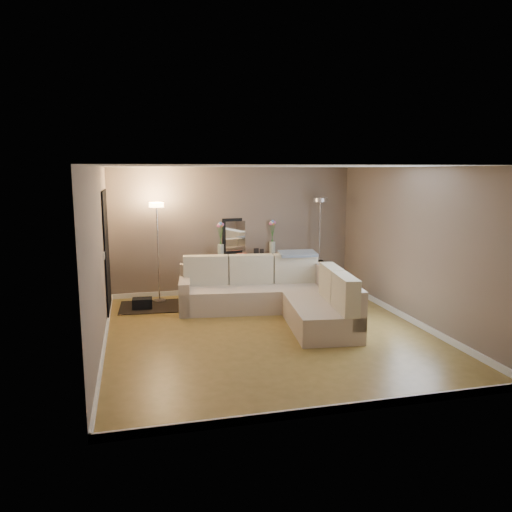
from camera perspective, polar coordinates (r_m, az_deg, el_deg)
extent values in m
cube|color=olive|center=(8.00, 1.39, -8.78)|extent=(5.00, 5.50, 0.01)
cube|color=white|center=(7.58, 1.47, 10.25)|extent=(5.00, 5.50, 0.01)
cube|color=#7B6B5E|center=(10.35, -2.60, 2.90)|extent=(5.00, 0.02, 2.60)
cube|color=#7B6B5E|center=(5.13, 9.59, -4.42)|extent=(5.00, 0.02, 2.60)
cube|color=#7B6B5E|center=(7.44, -17.57, -0.30)|extent=(0.02, 5.50, 2.60)
cube|color=#7B6B5E|center=(8.69, 17.62, 1.10)|extent=(0.02, 5.50, 2.60)
cube|color=white|center=(10.55, -2.52, -3.87)|extent=(5.00, 0.03, 0.10)
cube|color=white|center=(5.59, 9.10, -16.87)|extent=(5.00, 0.03, 0.10)
cube|color=white|center=(7.75, -16.90, -9.43)|extent=(0.03, 5.50, 0.10)
cube|color=white|center=(8.94, 17.06, -6.85)|extent=(0.03, 5.50, 0.10)
cube|color=black|center=(9.14, -16.67, 0.30)|extent=(0.02, 1.20, 2.20)
cube|color=white|center=(8.29, -16.97, 0.03)|extent=(0.02, 0.08, 0.12)
cube|color=#C4B19E|center=(9.27, -0.07, -4.77)|extent=(2.85, 1.28, 0.42)
cube|color=#C4B19E|center=(9.56, -0.34, -2.49)|extent=(2.76, 0.54, 0.59)
cube|color=#C4B19E|center=(9.19, -8.14, -4.45)|extent=(0.31, 0.97, 0.59)
cube|color=#C4B19E|center=(8.17, 7.39, -6.87)|extent=(1.15, 1.80, 0.42)
cube|color=#C4B19E|center=(8.63, 9.05, -3.96)|extent=(0.53, 2.66, 0.59)
cube|color=beige|center=(9.34, -5.76, -1.62)|extent=(0.85, 0.33, 0.55)
cube|color=beige|center=(9.40, -0.58, -1.51)|extent=(0.85, 0.33, 0.55)
cube|color=beige|center=(9.53, 4.50, -1.38)|extent=(0.85, 0.33, 0.55)
cube|color=beige|center=(8.41, 8.62, -2.98)|extent=(0.32, 0.79, 0.55)
cube|color=beige|center=(7.67, 10.20, -4.29)|extent=(0.32, 0.79, 0.55)
cube|color=slate|center=(9.50, 4.79, 0.28)|extent=(0.73, 0.46, 0.09)
cube|color=black|center=(10.32, -1.04, 0.09)|extent=(1.37, 0.51, 0.04)
cube|color=black|center=(10.08, -4.08, -2.55)|extent=(0.05, 0.05, 0.78)
cube|color=black|center=(10.35, -4.52, -2.23)|extent=(0.05, 0.05, 0.78)
cube|color=black|center=(10.48, 2.41, -2.05)|extent=(0.05, 0.05, 0.78)
cube|color=black|center=(10.74, 1.82, -1.76)|extent=(0.05, 0.05, 0.78)
cube|color=black|center=(10.44, -1.03, -3.24)|extent=(1.28, 0.47, 0.03)
cube|color=#BF3333|center=(10.26, -3.94, -2.86)|extent=(0.05, 0.17, 0.20)
cube|color=#3359A5|center=(10.27, -3.71, -2.79)|extent=(0.05, 0.17, 0.22)
cube|color=gold|center=(10.28, -3.45, -2.72)|extent=(0.06, 0.17, 0.24)
cube|color=#3F7F4C|center=(10.30, -3.16, -2.80)|extent=(0.07, 0.17, 0.20)
cube|color=#994C99|center=(10.31, -2.91, -2.73)|extent=(0.05, 0.17, 0.22)
cube|color=orange|center=(10.32, -2.68, -2.66)|extent=(0.05, 0.17, 0.24)
cube|color=#262626|center=(10.34, -2.43, -2.75)|extent=(0.06, 0.17, 0.20)
cube|color=#4C99B2|center=(10.35, -2.14, -2.67)|extent=(0.07, 0.17, 0.22)
cube|color=#B2A58C|center=(10.36, -1.89, -2.60)|extent=(0.05, 0.17, 0.24)
cube|color=brown|center=(10.38, -1.67, -2.69)|extent=(0.05, 0.17, 0.20)
cube|color=navy|center=(10.39, -1.41, -2.61)|extent=(0.06, 0.17, 0.22)
cube|color=gold|center=(10.41, -1.13, -2.54)|extent=(0.07, 0.17, 0.24)
cube|color=black|center=(10.43, -1.36, 2.36)|extent=(0.94, 0.15, 0.74)
cube|color=white|center=(10.40, -1.32, 2.34)|extent=(0.82, 0.10, 0.62)
cube|color=#C64723|center=(10.25, -1.63, 0.20)|extent=(0.20, 0.14, 0.04)
cube|color=black|center=(10.32, 0.03, 0.53)|extent=(0.10, 0.03, 0.13)
cube|color=black|center=(10.37, 0.67, 0.51)|extent=(0.08, 0.03, 0.11)
cylinder|color=silver|center=(10.13, -4.05, 0.65)|extent=(0.14, 0.14, 0.25)
cylinder|color=#38722D|center=(10.08, -4.17, 2.26)|extent=(0.10, 0.02, 0.42)
sphere|color=#E5598C|center=(10.05, -4.31, 3.47)|extent=(0.08, 0.08, 0.07)
cylinder|color=#38722D|center=(10.08, -4.12, 2.32)|extent=(0.06, 0.01, 0.45)
sphere|color=white|center=(10.05, -4.20, 3.59)|extent=(0.08, 0.08, 0.07)
cylinder|color=#38722D|center=(10.09, -4.08, 2.38)|extent=(0.01, 0.01, 0.47)
sphere|color=#598CE5|center=(10.06, -4.09, 3.71)|extent=(0.08, 0.08, 0.07)
cylinder|color=#38722D|center=(10.09, -4.02, 2.26)|extent=(0.06, 0.01, 0.43)
sphere|color=#E58C4C|center=(10.07, -3.98, 3.48)|extent=(0.08, 0.08, 0.07)
cylinder|color=#38722D|center=(10.09, -3.98, 2.32)|extent=(0.11, 0.02, 0.44)
sphere|color=#D866B2|center=(10.07, -3.87, 3.60)|extent=(0.08, 0.08, 0.07)
cylinder|color=silver|center=(10.50, 1.88, 0.99)|extent=(0.14, 0.14, 0.25)
cylinder|color=#38722D|center=(10.45, 1.79, 2.54)|extent=(0.10, 0.02, 0.42)
sphere|color=#E5598C|center=(10.41, 1.69, 3.72)|extent=(0.08, 0.08, 0.07)
cylinder|color=#38722D|center=(10.45, 1.84, 2.60)|extent=(0.06, 0.01, 0.45)
sphere|color=white|center=(10.42, 1.79, 3.83)|extent=(0.08, 0.08, 0.07)
cylinder|color=#38722D|center=(10.45, 1.89, 2.66)|extent=(0.01, 0.01, 0.47)
sphere|color=#598CE5|center=(10.43, 1.89, 3.95)|extent=(0.08, 0.08, 0.07)
cylinder|color=#38722D|center=(10.46, 1.93, 2.55)|extent=(0.06, 0.01, 0.43)
sphere|color=#E58C4C|center=(10.44, 2.00, 3.73)|extent=(0.08, 0.08, 0.07)
cylinder|color=#38722D|center=(10.46, 1.98, 2.61)|extent=(0.11, 0.02, 0.44)
sphere|color=#D866B2|center=(10.44, 2.10, 3.84)|extent=(0.08, 0.08, 0.07)
cylinder|color=silver|center=(9.99, -10.95, -5.04)|extent=(0.27, 0.27, 0.03)
cylinder|color=silver|center=(9.79, -11.12, 0.17)|extent=(0.03, 0.03, 1.84)
cylinder|color=#FFBF72|center=(9.68, -11.31, 5.76)|extent=(0.29, 0.29, 0.08)
cylinder|color=silver|center=(10.72, 7.15, -3.90)|extent=(0.29, 0.29, 0.03)
cylinder|color=silver|center=(10.54, 7.26, 1.07)|extent=(0.03, 0.03, 1.88)
cylinder|color=silver|center=(10.43, 7.38, 6.39)|extent=(0.31, 0.31, 0.09)
cube|color=black|center=(9.63, -11.57, -5.66)|extent=(1.31, 1.01, 0.02)
cube|color=black|center=(9.52, -12.86, -5.41)|extent=(0.37, 0.27, 0.23)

